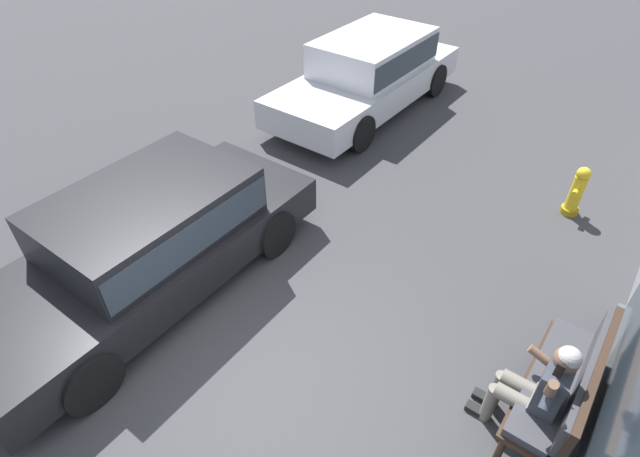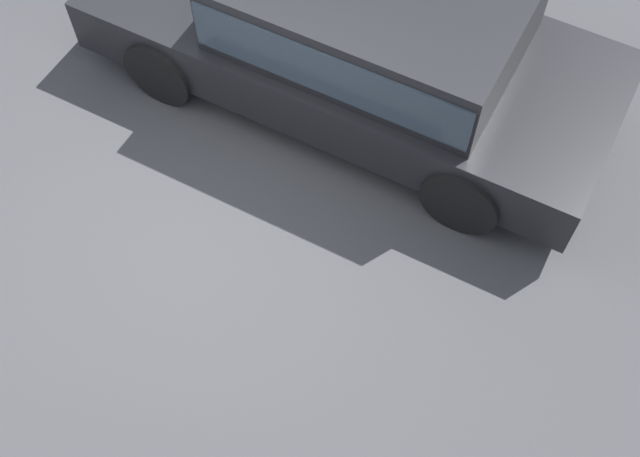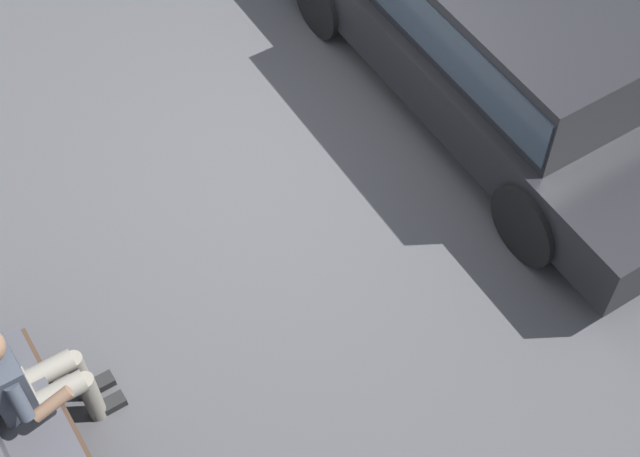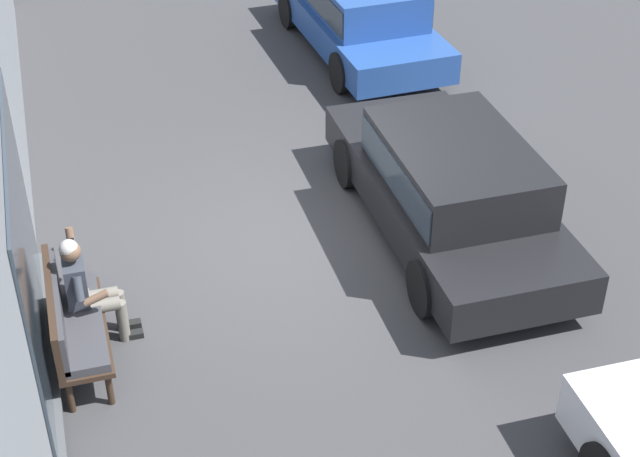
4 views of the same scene
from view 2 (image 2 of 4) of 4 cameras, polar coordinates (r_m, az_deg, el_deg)
The scene contains 2 objects.
ground_plane at distance 6.65m, azimuth -7.01°, elevation 0.15°, with size 60.00×60.00×0.00m, color #38383A.
parked_car_mid at distance 6.88m, azimuth 2.93°, elevation 13.82°, with size 4.60×1.90×1.38m.
Camera 2 is at (-2.30, 2.60, 5.67)m, focal length 45.00 mm.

